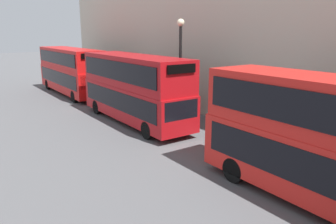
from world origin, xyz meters
name	(u,v)px	position (x,y,z in m)	size (l,w,h in m)	color
bus_second_in_queue	(134,86)	(1.60, 18.21, 2.39)	(2.59, 10.13, 4.34)	#A80F14
bus_third_in_queue	(70,69)	(1.60, 30.32, 2.36)	(2.59, 10.99, 4.26)	red
street_lamp	(180,62)	(3.53, 15.84, 4.03)	(0.44, 0.44, 6.52)	black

